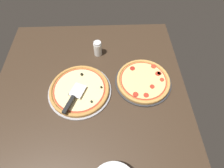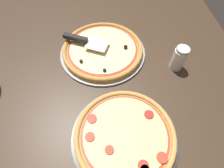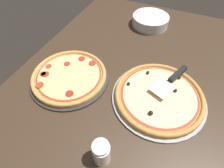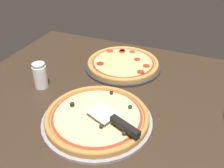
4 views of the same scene
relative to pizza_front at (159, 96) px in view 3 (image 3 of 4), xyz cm
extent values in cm
cube|color=#38281C|center=(8.25, 6.17, -4.06)|extent=(143.99, 121.96, 3.60)
cylinder|color=#939399|center=(-0.01, 0.00, -1.76)|extent=(39.34, 39.34, 1.00)
cylinder|color=#B77F3D|center=(-0.01, 0.00, -0.49)|extent=(36.98, 36.98, 1.54)
torus|color=#B77F3D|center=(-0.01, 0.00, 0.28)|extent=(36.98, 36.98, 1.96)
cylinder|color=#A33823|center=(-0.01, 0.00, 0.36)|extent=(32.14, 32.14, 0.15)
cylinder|color=beige|center=(-0.01, 0.00, 0.48)|extent=(30.33, 30.33, 0.40)
sphere|color=#282D19|center=(12.34, -5.81, 1.50)|extent=(1.62, 1.62, 1.62)
sphere|color=black|center=(-10.46, 0.91, 1.57)|extent=(1.77, 1.77, 1.77)
sphere|color=black|center=(-0.17, 13.52, 1.41)|extent=(1.46, 1.46, 1.46)
sphere|color=black|center=(7.49, -2.60, 1.46)|extent=(1.55, 1.55, 1.55)
sphere|color=black|center=(4.22, -5.67, 1.39)|extent=(1.41, 1.41, 1.41)
sphere|color=black|center=(9.55, 7.82, 1.42)|extent=(1.47, 1.47, 1.47)
cylinder|color=#2D2D30|center=(-5.42, 40.49, -1.76)|extent=(36.24, 36.24, 1.00)
cylinder|color=#C68E47|center=(-5.42, 40.49, -0.50)|extent=(34.07, 34.07, 1.51)
torus|color=#C68E47|center=(-5.42, 40.49, 0.25)|extent=(34.07, 34.07, 1.86)
cylinder|color=#A33823|center=(-5.42, 40.49, 0.33)|extent=(29.61, 29.61, 0.15)
cylinder|color=#E5C67A|center=(-5.42, 40.49, 0.45)|extent=(27.94, 27.94, 0.40)
cylinder|color=#AD2D1E|center=(6.12, 40.47, 0.85)|extent=(3.21, 3.21, 0.40)
cylinder|color=maroon|center=(-9.94, 51.48, 0.85)|extent=(2.73, 2.73, 0.40)
cylinder|color=#AD2D1E|center=(0.15, 45.05, 0.85)|extent=(2.93, 2.93, 0.40)
cylinder|color=#AD2D1E|center=(5.38, 34.19, 0.85)|extent=(3.39, 3.39, 0.40)
cylinder|color=#B73823|center=(-15.81, 48.62, 0.85)|extent=(3.47, 3.47, 0.40)
cylinder|color=#AD2D1E|center=(-9.67, 50.40, 0.85)|extent=(3.41, 3.41, 0.40)
cylinder|color=#B73823|center=(-4.83, 52.16, 0.85)|extent=(2.77, 2.77, 0.40)
cylinder|color=maroon|center=(-14.63, 34.27, 0.85)|extent=(3.36, 3.36, 0.40)
cube|color=silver|center=(2.38, -0.47, 2.57)|extent=(11.71, 10.64, 0.24)
cube|color=black|center=(12.10, -4.65, 3.45)|extent=(11.56, 6.61, 2.00)
cylinder|color=silver|center=(53.70, 18.99, -1.91)|extent=(22.15, 22.15, 0.70)
cylinder|color=silver|center=(53.70, 18.99, -1.21)|extent=(22.15, 22.15, 0.70)
cylinder|color=silver|center=(53.70, 18.99, -0.51)|extent=(22.15, 22.15, 0.70)
cylinder|color=silver|center=(53.70, 18.99, 0.19)|extent=(22.15, 22.15, 0.70)
cylinder|color=silver|center=(53.70, 18.99, 0.89)|extent=(22.15, 22.15, 0.70)
cylinder|color=silver|center=(53.70, 18.99, 1.59)|extent=(22.15, 22.15, 0.70)
cylinder|color=silver|center=(53.70, 18.99, 2.29)|extent=(22.15, 22.15, 0.70)
cylinder|color=silver|center=(53.70, 18.99, 2.99)|extent=(22.15, 22.15, 0.70)
cylinder|color=silver|center=(53.70, 18.99, 3.69)|extent=(22.15, 22.15, 0.70)
cylinder|color=white|center=(-31.59, 11.23, 2.59)|extent=(5.73, 5.73, 9.70)
cylinder|color=silver|center=(-31.59, 11.23, 8.14)|extent=(5.27, 5.27, 1.40)
camera|label=1|loc=(57.74, 18.07, 91.70)|focal=28.00mm
camera|label=2|loc=(0.37, 58.57, 57.58)|focal=28.00mm
camera|label=3|loc=(-47.17, 0.77, 58.89)|focal=28.00mm
camera|label=4|loc=(32.27, -63.79, 59.93)|focal=42.00mm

